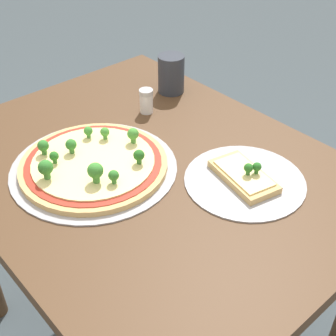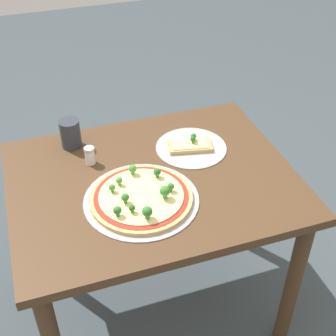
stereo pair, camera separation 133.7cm
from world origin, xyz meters
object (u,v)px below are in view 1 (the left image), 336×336
Objects in this scene: pizza_tray_slice at (244,178)px; drinking_cup at (171,74)px; dining_table at (149,200)px; pizza_tray_whole at (93,164)px; condiment_shaker at (146,101)px.

drinking_cup is (0.44, -0.16, 0.05)m from pizza_tray_slice.
pizza_tray_whole is at bearing 56.04° from dining_table.
dining_table is 2.58× the size of pizza_tray_whole.
drinking_cup is (0.24, -0.29, 0.17)m from dining_table.
pizza_tray_whole is (0.07, 0.11, 0.13)m from dining_table.
pizza_tray_whole is 0.43m from drinking_cup.
drinking_cup reaches higher than pizza_tray_whole.
pizza_tray_whole reaches higher than condiment_shaker.
pizza_tray_whole is 3.46× the size of drinking_cup.
pizza_tray_slice is at bearing -147.23° from dining_table.
pizza_tray_whole reaches higher than pizza_tray_slice.
condiment_shaker is (-0.05, 0.13, -0.02)m from drinking_cup.
pizza_tray_slice is 0.39m from condiment_shaker.
dining_table is 0.26m from pizza_tray_slice.
pizza_tray_slice is 4.00× the size of condiment_shaker.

